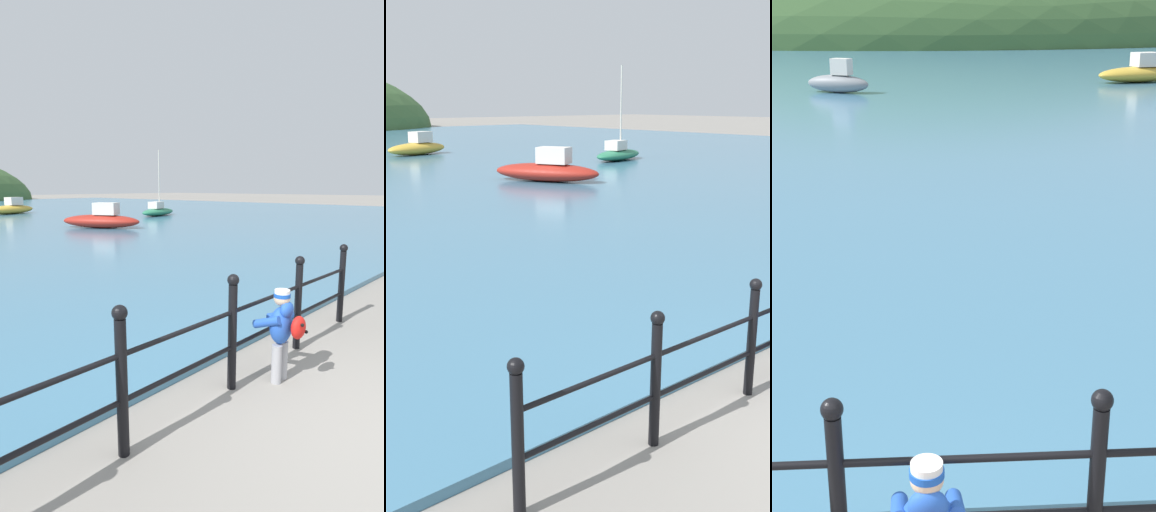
# 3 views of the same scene
# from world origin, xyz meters

# --- Properties ---
(iron_railing) EXTENTS (5.73, 0.12, 1.21)m
(iron_railing) POSITION_xyz_m (-0.29, 1.50, 0.64)
(iron_railing) COLOR black
(iron_railing) RESTS_ON ground
(child_in_coat) EXTENTS (0.38, 0.53, 1.00)m
(child_in_coat) POSITION_xyz_m (0.19, 1.20, 0.61)
(child_in_coat) COLOR #99999E
(child_in_coat) RESTS_ON ground
(boat_nearest_quay) EXTENTS (3.78, 2.25, 4.42)m
(boat_nearest_quay) POSITION_xyz_m (15.48, 19.39, 0.43)
(boat_nearest_quay) COLOR #287551
(boat_nearest_quay) RESTS_ON water
(boat_red_dinghy) EXTENTS (4.03, 2.37, 1.21)m
(boat_red_dinghy) POSITION_xyz_m (9.56, 28.71, 0.49)
(boat_red_dinghy) COLOR gold
(boat_red_dinghy) RESTS_ON water
(boat_white_sailboat) EXTENTS (2.99, 4.11, 1.21)m
(boat_white_sailboat) POSITION_xyz_m (7.98, 15.36, 0.49)
(boat_white_sailboat) COLOR maroon
(boat_white_sailboat) RESTS_ON water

